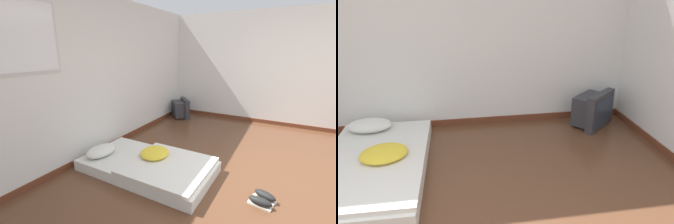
% 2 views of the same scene
% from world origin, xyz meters
% --- Properties ---
extents(wall_back, '(8.13, 0.08, 2.60)m').
position_xyz_m(wall_back, '(-0.02, 3.01, 1.29)').
color(wall_back, white).
rests_on(wall_back, ground_plane).
extents(mattress_bed, '(1.09, 1.92, 0.30)m').
position_xyz_m(mattress_bed, '(-0.37, 1.89, 0.11)').
color(mattress_bed, silver).
rests_on(mattress_bed, ground_plane).
extents(crt_tv, '(0.64, 0.61, 0.49)m').
position_xyz_m(crt_tv, '(2.35, 2.66, 0.23)').
color(crt_tv, '#333338').
rests_on(crt_tv, ground_plane).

